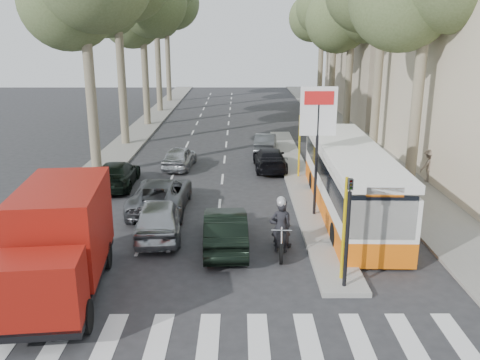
% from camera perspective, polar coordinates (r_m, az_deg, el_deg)
% --- Properties ---
extents(ground, '(120.00, 120.00, 0.00)m').
position_cam_1_polar(ground, '(17.43, -0.11, -9.93)').
color(ground, '#28282B').
rests_on(ground, ground).
extents(sidewalk_right, '(3.20, 70.00, 0.12)m').
position_cam_1_polar(sidewalk_right, '(42.25, 11.66, 5.45)').
color(sidewalk_right, gray).
rests_on(sidewalk_right, ground).
extents(median_left, '(2.40, 64.00, 0.12)m').
position_cam_1_polar(median_left, '(45.03, -10.44, 6.16)').
color(median_left, gray).
rests_on(median_left, ground).
extents(traffic_island, '(1.50, 26.00, 0.16)m').
position_cam_1_polar(traffic_island, '(27.90, 6.56, 0.27)').
color(traffic_island, gray).
rests_on(traffic_island, ground).
extents(building_far, '(11.00, 20.00, 16.00)m').
position_cam_1_polar(building_far, '(52.02, 17.88, 15.78)').
color(building_far, '#B7A88E').
rests_on(building_far, ground).
extents(billboard, '(1.50, 12.10, 5.60)m').
position_cam_1_polar(billboard, '(21.28, 8.69, 5.25)').
color(billboard, yellow).
rests_on(billboard, ground).
extents(traffic_light_island, '(0.16, 0.41, 3.60)m').
position_cam_1_polar(traffic_light_island, '(15.42, 12.09, -3.83)').
color(traffic_light_island, black).
rests_on(traffic_light_island, ground).
extents(tree_l_c, '(7.40, 7.20, 13.71)m').
position_cam_1_polar(tree_l_c, '(44.51, -10.79, 18.94)').
color(tree_l_c, '#6B604C').
rests_on(tree_l_c, ground).
extents(tree_l_e, '(7.40, 7.20, 14.49)m').
position_cam_1_polar(tree_l_e, '(60.37, -8.18, 18.90)').
color(tree_l_e, '#6B604C').
rests_on(tree_l_e, ground).
extents(tree_r_c, '(7.40, 7.20, 13.32)m').
position_cam_1_polar(tree_r_c, '(42.78, 12.70, 18.50)').
color(tree_r_c, '#6B604C').
rests_on(tree_r_c, ground).
extents(tree_r_e, '(7.40, 7.20, 14.10)m').
position_cam_1_polar(tree_r_e, '(58.57, 9.41, 18.60)').
color(tree_r_e, '#6B604C').
rests_on(tree_r_e, ground).
extents(silver_hatchback, '(2.14, 4.53, 1.50)m').
position_cam_1_polar(silver_hatchback, '(20.10, -9.10, -4.18)').
color(silver_hatchback, '#ADB1B6').
rests_on(silver_hatchback, ground).
extents(dark_hatchback, '(1.71, 4.48, 1.46)m').
position_cam_1_polar(dark_hatchback, '(18.79, -1.65, -5.51)').
color(dark_hatchback, black).
rests_on(dark_hatchback, ground).
extents(queue_car_a, '(2.46, 5.21, 1.44)m').
position_cam_1_polar(queue_car_a, '(23.01, -8.88, -1.61)').
color(queue_car_a, '#51545A').
rests_on(queue_car_a, ground).
extents(queue_car_b, '(1.92, 4.46, 1.28)m').
position_cam_1_polar(queue_car_b, '(29.56, 3.36, 2.38)').
color(queue_car_b, black).
rests_on(queue_car_b, ground).
extents(queue_car_c, '(1.93, 4.00, 1.32)m').
position_cam_1_polar(queue_car_c, '(30.05, -6.83, 2.55)').
color(queue_car_c, '#ABAEB3').
rests_on(queue_car_c, ground).
extents(queue_car_d, '(1.73, 3.88, 1.24)m').
position_cam_1_polar(queue_car_d, '(34.21, 2.89, 4.24)').
color(queue_car_d, '#474B4E').
rests_on(queue_car_d, ground).
extents(queue_car_e, '(2.01, 4.66, 1.34)m').
position_cam_1_polar(queue_car_e, '(26.91, -13.67, 0.62)').
color(queue_car_e, black).
rests_on(queue_car_e, ground).
extents(red_truck, '(2.93, 6.32, 3.26)m').
position_cam_1_polar(red_truck, '(16.11, -19.58, -6.46)').
color(red_truck, black).
rests_on(red_truck, ground).
extents(city_bus, '(2.78, 11.57, 3.03)m').
position_cam_1_polar(city_bus, '(22.52, 12.18, 0.16)').
color(city_bus, orange).
rests_on(city_bus, ground).
extents(motorcycle, '(0.90, 2.44, 2.07)m').
position_cam_1_polar(motorcycle, '(18.52, 4.60, -5.18)').
color(motorcycle, black).
rests_on(motorcycle, ground).
extents(pedestrian_near, '(0.63, 0.98, 1.55)m').
position_cam_1_polar(pedestrian_near, '(24.53, 18.17, -0.69)').
color(pedestrian_near, '#463651').
rests_on(pedestrian_near, sidewalk_right).
extents(pedestrian_far, '(1.21, 0.96, 1.72)m').
position_cam_1_polar(pedestrian_far, '(28.47, 20.44, 1.54)').
color(pedestrian_far, '#706254').
rests_on(pedestrian_far, sidewalk_right).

